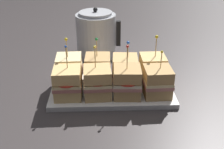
% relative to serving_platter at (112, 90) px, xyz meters
% --- Properties ---
extents(ground_plane, '(6.00, 6.00, 0.00)m').
position_rel_serving_platter_xyz_m(ground_plane, '(0.00, 0.00, -0.01)').
color(ground_plane, '#383333').
extents(serving_platter, '(0.44, 0.24, 0.02)m').
position_rel_serving_platter_xyz_m(serving_platter, '(0.00, 0.00, 0.00)').
color(serving_platter, silver).
rests_on(serving_platter, ground_plane).
extents(sandwich_front_far_left, '(0.10, 0.10, 0.19)m').
position_rel_serving_platter_xyz_m(sandwich_front_far_left, '(-0.15, -0.05, 0.06)').
color(sandwich_front_far_left, tan).
rests_on(sandwich_front_far_left, serving_platter).
extents(sandwich_front_center_left, '(0.10, 0.10, 0.18)m').
position_rel_serving_platter_xyz_m(sandwich_front_center_left, '(-0.05, -0.05, 0.06)').
color(sandwich_front_center_left, tan).
rests_on(sandwich_front_center_left, serving_platter).
extents(sandwich_front_center_right, '(0.10, 0.10, 0.19)m').
position_rel_serving_platter_xyz_m(sandwich_front_center_right, '(0.05, -0.05, 0.06)').
color(sandwich_front_center_right, tan).
rests_on(sandwich_front_center_right, serving_platter).
extents(sandwich_front_far_right, '(0.10, 0.10, 0.16)m').
position_rel_serving_platter_xyz_m(sandwich_front_far_right, '(0.15, -0.05, 0.06)').
color(sandwich_front_far_right, tan).
rests_on(sandwich_front_far_right, serving_platter).
extents(sandwich_back_far_left, '(0.10, 0.10, 0.18)m').
position_rel_serving_platter_xyz_m(sandwich_back_far_left, '(-0.16, 0.05, 0.06)').
color(sandwich_back_far_left, beige).
rests_on(sandwich_back_far_left, serving_platter).
extents(sandwich_back_center_left, '(0.10, 0.10, 0.17)m').
position_rel_serving_platter_xyz_m(sandwich_back_center_left, '(-0.05, 0.05, 0.06)').
color(sandwich_back_center_left, tan).
rests_on(sandwich_back_center_left, serving_platter).
extents(sandwich_back_center_right, '(0.10, 0.10, 0.16)m').
position_rel_serving_platter_xyz_m(sandwich_back_center_right, '(0.05, 0.05, 0.06)').
color(sandwich_back_center_right, tan).
rests_on(sandwich_back_center_right, serving_platter).
extents(sandwich_back_far_right, '(0.10, 0.10, 0.18)m').
position_rel_serving_platter_xyz_m(sandwich_back_far_right, '(0.15, 0.05, 0.06)').
color(sandwich_back_far_right, tan).
rests_on(sandwich_back_far_right, serving_platter).
extents(kettle_steel, '(0.20, 0.18, 0.23)m').
position_rel_serving_platter_xyz_m(kettle_steel, '(-0.06, 0.34, 0.09)').
color(kettle_steel, '#B7BABF').
rests_on(kettle_steel, ground_plane).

